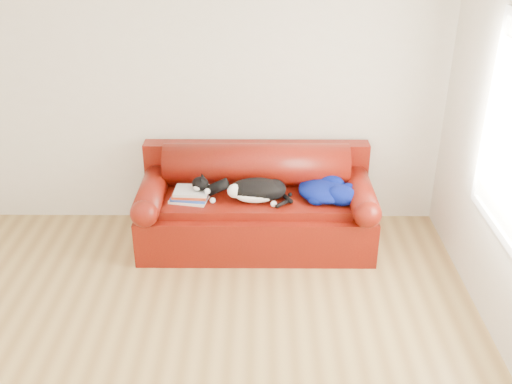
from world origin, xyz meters
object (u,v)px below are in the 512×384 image
at_px(sofa_base, 256,220).
at_px(blanket, 326,190).
at_px(cat, 256,191).
at_px(book_stack, 191,195).

height_order(sofa_base, blanket, blanket).
xyz_separation_m(cat, blanket, (0.62, 0.06, -0.02)).
bearing_deg(book_stack, blanket, 2.01).
relative_size(sofa_base, blanket, 3.68).
height_order(book_stack, cat, cat).
relative_size(book_stack, blanket, 0.64).
distance_m(book_stack, cat, 0.58).
relative_size(sofa_base, book_stack, 5.80).
bearing_deg(book_stack, cat, -1.77).
height_order(sofa_base, book_stack, book_stack).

